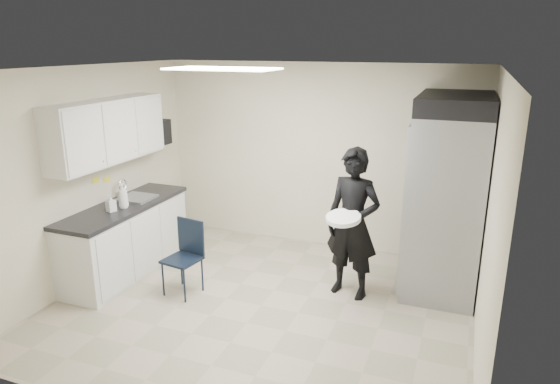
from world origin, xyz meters
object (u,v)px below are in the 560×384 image
at_px(man_tuxedo, 353,224).
at_px(lower_counter, 126,240).
at_px(commercial_fridge, 447,202).
at_px(folding_chair, 182,260).

bearing_deg(man_tuxedo, lower_counter, -158.94).
bearing_deg(commercial_fridge, lower_counter, -164.12).
relative_size(lower_counter, folding_chair, 2.24).
bearing_deg(folding_chair, lower_counter, 174.22).
height_order(lower_counter, commercial_fridge, commercial_fridge).
xyz_separation_m(lower_counter, folding_chair, (0.98, -0.26, -0.01)).
distance_m(folding_chair, man_tuxedo, 2.02).
relative_size(commercial_fridge, folding_chair, 2.47).
bearing_deg(lower_counter, folding_chair, -14.74).
height_order(commercial_fridge, folding_chair, commercial_fridge).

